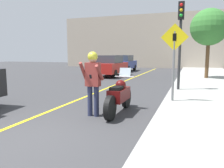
# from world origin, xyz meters

# --- Properties ---
(ground_plane) EXTENTS (80.00, 80.00, 0.00)m
(ground_plane) POSITION_xyz_m (0.00, 0.00, 0.00)
(ground_plane) COLOR #38383A
(road_center_line) EXTENTS (0.12, 36.00, 0.01)m
(road_center_line) POSITION_xyz_m (-0.60, 6.00, 0.00)
(road_center_line) COLOR yellow
(road_center_line) RESTS_ON ground
(building_backdrop) EXTENTS (28.00, 1.20, 6.95)m
(building_backdrop) POSITION_xyz_m (0.00, 26.00, 3.48)
(building_backdrop) COLOR #B2A38E
(building_backdrop) RESTS_ON ground
(motorcycle) EXTENTS (0.62, 2.22, 1.32)m
(motorcycle) POSITION_xyz_m (1.49, 2.66, 0.52)
(motorcycle) COLOR black
(motorcycle) RESTS_ON ground
(person_biker) EXTENTS (0.59, 0.49, 1.82)m
(person_biker) POSITION_xyz_m (0.90, 2.10, 1.13)
(person_biker) COLOR #282D4C
(person_biker) RESTS_ON ground
(crossing_sign) EXTENTS (0.91, 0.08, 2.61)m
(crossing_sign) POSITION_xyz_m (2.90, 4.28, 1.73)
(crossing_sign) COLOR slate
(crossing_sign) RESTS_ON sidewalk_curb
(traffic_light) EXTENTS (0.26, 0.30, 3.87)m
(traffic_light) POSITION_xyz_m (2.96, 6.92, 2.84)
(traffic_light) COLOR #2D2D30
(traffic_light) RESTS_ON sidewalk_curb
(street_tree) EXTENTS (2.43, 2.43, 4.61)m
(street_tree) POSITION_xyz_m (4.50, 12.77, 3.53)
(street_tree) COLOR brown
(street_tree) RESTS_ON sidewalk_curb
(parked_car_red) EXTENTS (1.88, 4.20, 1.68)m
(parked_car_red) POSITION_xyz_m (-2.64, 13.06, 0.86)
(parked_car_red) COLOR black
(parked_car_red) RESTS_ON ground
(parked_car_blue) EXTENTS (1.88, 4.20, 1.68)m
(parked_car_blue) POSITION_xyz_m (-3.14, 18.55, 0.86)
(parked_car_blue) COLOR black
(parked_car_blue) RESTS_ON ground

